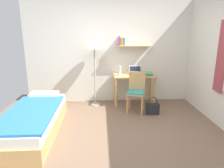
{
  "coord_description": "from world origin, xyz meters",
  "views": [
    {
      "loc": [
        -0.29,
        -3.15,
        1.82
      ],
      "look_at": [
        -0.09,
        0.51,
        0.85
      ],
      "focal_mm": 32.15,
      "sensor_mm": 36.0,
      "label": 1
    }
  ],
  "objects_px": {
    "bed": "(34,121)",
    "desk": "(134,81)",
    "standing_lamp": "(94,47)",
    "water_bottle": "(120,71)",
    "laptop": "(135,72)",
    "handbag": "(153,108)",
    "desk_chair": "(136,90)",
    "book_stack": "(149,74)"
  },
  "relations": [
    {
      "from": "bed",
      "to": "desk",
      "type": "bearing_deg",
      "value": 34.63
    },
    {
      "from": "handbag",
      "to": "laptop",
      "type": "bearing_deg",
      "value": 110.58
    },
    {
      "from": "desk",
      "to": "book_stack",
      "type": "xyz_separation_m",
      "value": [
        0.36,
        -0.03,
        0.19
      ]
    },
    {
      "from": "bed",
      "to": "laptop",
      "type": "relative_size",
      "value": 6.61
    },
    {
      "from": "desk_chair",
      "to": "standing_lamp",
      "type": "relative_size",
      "value": 0.56
    },
    {
      "from": "desk",
      "to": "handbag",
      "type": "distance_m",
      "value": 0.9
    },
    {
      "from": "desk",
      "to": "desk_chair",
      "type": "xyz_separation_m",
      "value": [
        -0.03,
        -0.49,
        -0.1
      ]
    },
    {
      "from": "desk",
      "to": "standing_lamp",
      "type": "distance_m",
      "value": 1.3
    },
    {
      "from": "laptop",
      "to": "book_stack",
      "type": "distance_m",
      "value": 0.34
    },
    {
      "from": "laptop",
      "to": "book_stack",
      "type": "bearing_deg",
      "value": -13.07
    },
    {
      "from": "desk_chair",
      "to": "bed",
      "type": "bearing_deg",
      "value": -155.38
    },
    {
      "from": "book_stack",
      "to": "laptop",
      "type": "bearing_deg",
      "value": 166.93
    },
    {
      "from": "desk",
      "to": "handbag",
      "type": "xyz_separation_m",
      "value": [
        0.31,
        -0.7,
        -0.47
      ]
    },
    {
      "from": "desk_chair",
      "to": "laptop",
      "type": "xyz_separation_m",
      "value": [
        0.06,
        0.54,
        0.31
      ]
    },
    {
      "from": "handbag",
      "to": "desk_chair",
      "type": "bearing_deg",
      "value": 148.92
    },
    {
      "from": "standing_lamp",
      "to": "water_bottle",
      "type": "bearing_deg",
      "value": -0.68
    },
    {
      "from": "book_stack",
      "to": "desk_chair",
      "type": "bearing_deg",
      "value": -130.04
    },
    {
      "from": "standing_lamp",
      "to": "water_bottle",
      "type": "xyz_separation_m",
      "value": [
        0.6,
        -0.01,
        -0.58
      ]
    },
    {
      "from": "laptop",
      "to": "handbag",
      "type": "height_order",
      "value": "laptop"
    },
    {
      "from": "desk",
      "to": "standing_lamp",
      "type": "bearing_deg",
      "value": -178.7
    },
    {
      "from": "standing_lamp",
      "to": "laptop",
      "type": "height_order",
      "value": "standing_lamp"
    },
    {
      "from": "book_stack",
      "to": "handbag",
      "type": "bearing_deg",
      "value": -94.07
    },
    {
      "from": "bed",
      "to": "handbag",
      "type": "relative_size",
      "value": 4.94
    },
    {
      "from": "bed",
      "to": "standing_lamp",
      "type": "xyz_separation_m",
      "value": [
        1.08,
        1.4,
        1.22
      ]
    },
    {
      "from": "desk",
      "to": "desk_chair",
      "type": "bearing_deg",
      "value": -93.77
    },
    {
      "from": "desk_chair",
      "to": "laptop",
      "type": "height_order",
      "value": "laptop"
    },
    {
      "from": "handbag",
      "to": "standing_lamp",
      "type": "bearing_deg",
      "value": 152.28
    },
    {
      "from": "standing_lamp",
      "to": "desk_chair",
      "type": "bearing_deg",
      "value": -26.44
    },
    {
      "from": "desk",
      "to": "laptop",
      "type": "relative_size",
      "value": 3.39
    },
    {
      "from": "laptop",
      "to": "water_bottle",
      "type": "distance_m",
      "value": 0.42
    },
    {
      "from": "bed",
      "to": "handbag",
      "type": "distance_m",
      "value": 2.48
    },
    {
      "from": "desk_chair",
      "to": "water_bottle",
      "type": "relative_size",
      "value": 3.86
    },
    {
      "from": "bed",
      "to": "book_stack",
      "type": "height_order",
      "value": "book_stack"
    },
    {
      "from": "standing_lamp",
      "to": "handbag",
      "type": "bearing_deg",
      "value": -27.72
    },
    {
      "from": "water_bottle",
      "to": "desk",
      "type": "bearing_deg",
      "value": 4.45
    },
    {
      "from": "book_stack",
      "to": "bed",
      "type": "bearing_deg",
      "value": -150.02
    },
    {
      "from": "desk_chair",
      "to": "book_stack",
      "type": "relative_size",
      "value": 3.74
    },
    {
      "from": "desk_chair",
      "to": "standing_lamp",
      "type": "height_order",
      "value": "standing_lamp"
    },
    {
      "from": "standing_lamp",
      "to": "book_stack",
      "type": "xyz_separation_m",
      "value": [
        1.34,
        -0.0,
        -0.66
      ]
    },
    {
      "from": "book_stack",
      "to": "handbag",
      "type": "relative_size",
      "value": 0.6
    },
    {
      "from": "laptop",
      "to": "desk_chair",
      "type": "bearing_deg",
      "value": -96.55
    },
    {
      "from": "standing_lamp",
      "to": "laptop",
      "type": "xyz_separation_m",
      "value": [
        1.01,
        0.07,
        -0.64
      ]
    }
  ]
}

